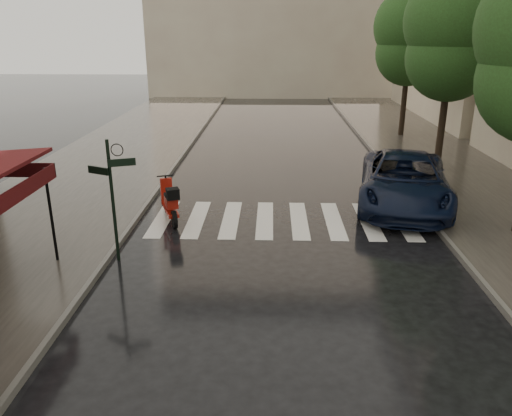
{
  "coord_description": "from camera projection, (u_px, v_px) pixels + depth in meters",
  "views": [
    {
      "loc": [
        2.63,
        -8.31,
        5.47
      ],
      "look_at": [
        2.27,
        3.13,
        1.4
      ],
      "focal_mm": 35.0,
      "sensor_mm": 36.0,
      "label": 1
    }
  ],
  "objects": [
    {
      "name": "curb_far",
      "position": [
        387.0,
        168.0,
        20.79
      ],
      "size": [
        0.12,
        60.0,
        0.16
      ],
      "primitive_type": "cube",
      "color": "#595651",
      "rests_on": "ground"
    },
    {
      "name": "crosswalk",
      "position": [
        282.0,
        220.0,
        15.3
      ],
      "size": [
        7.85,
        3.2,
        0.01
      ],
      "color": "silver",
      "rests_on": "ground"
    },
    {
      "name": "tree_far",
      "position": [
        411.0,
        31.0,
        25.51
      ],
      "size": [
        3.8,
        3.8,
        8.16
      ],
      "color": "black",
      "rests_on": "sidewalk_far"
    },
    {
      "name": "scooter",
      "position": [
        170.0,
        203.0,
        15.03
      ],
      "size": [
        0.93,
        1.83,
        1.26
      ],
      "rotation": [
        0.0,
        0.0,
        0.36
      ],
      "color": "black",
      "rests_on": "ground"
    },
    {
      "name": "curb_near",
      "position": [
        175.0,
        166.0,
        21.06
      ],
      "size": [
        0.12,
        60.0,
        0.16
      ],
      "primitive_type": "cube",
      "color": "#595651",
      "rests_on": "ground"
    },
    {
      "name": "signpost",
      "position": [
        112.0,
        191.0,
        11.98
      ],
      "size": [
        1.17,
        0.29,
        3.1
      ],
      "color": "black",
      "rests_on": "ground"
    },
    {
      "name": "sidewalk_near",
      "position": [
        103.0,
        166.0,
        21.15
      ],
      "size": [
        6.0,
        60.0,
        0.12
      ],
      "primitive_type": "cube",
      "color": "#38332D",
      "rests_on": "ground"
    },
    {
      "name": "parked_car",
      "position": [
        404.0,
        181.0,
        16.35
      ],
      "size": [
        3.95,
        6.47,
        1.68
      ],
      "primitive_type": "imported",
      "rotation": [
        0.0,
        0.0,
        -0.2
      ],
      "color": "black",
      "rests_on": "ground"
    },
    {
      "name": "sidewalk_far",
      "position": [
        455.0,
        169.0,
        20.71
      ],
      "size": [
        5.5,
        60.0,
        0.12
      ],
      "primitive_type": "cube",
      "color": "#38332D",
      "rests_on": "ground"
    },
    {
      "name": "ground",
      "position": [
        135.0,
        328.0,
        9.74
      ],
      "size": [
        120.0,
        120.0,
        0.0
      ],
      "primitive_type": "plane",
      "color": "black",
      "rests_on": "ground"
    },
    {
      "name": "tree_mid",
      "position": [
        454.0,
        28.0,
        18.88
      ],
      "size": [
        3.8,
        3.8,
        8.34
      ],
      "color": "black",
      "rests_on": "sidewalk_far"
    }
  ]
}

